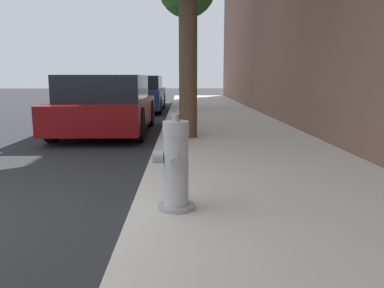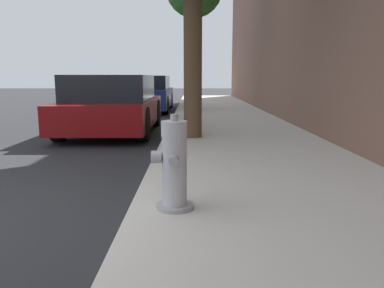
{
  "view_description": "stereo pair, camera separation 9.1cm",
  "coord_description": "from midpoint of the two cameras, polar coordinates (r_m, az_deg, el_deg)",
  "views": [
    {
      "loc": [
        2.17,
        -2.74,
        1.26
      ],
      "look_at": [
        2.28,
        1.5,
        0.5
      ],
      "focal_mm": 35.0,
      "sensor_mm": 36.0,
      "label": 1
    },
    {
      "loc": [
        2.27,
        -2.74,
        1.26
      ],
      "look_at": [
        2.28,
        1.5,
        0.5
      ],
      "focal_mm": 35.0,
      "sensor_mm": 36.0,
      "label": 2
    }
  ],
  "objects": [
    {
      "name": "parked_car_near",
      "position": [
        8.66,
        -11.95,
        5.83
      ],
      "size": [
        1.88,
        3.88,
        1.3
      ],
      "color": "maroon",
      "rests_on": "ground_plane"
    },
    {
      "name": "sidewalk_slab",
      "position": [
        3.13,
        18.14,
        -12.47
      ],
      "size": [
        2.91,
        40.0,
        0.16
      ],
      "color": "beige",
      "rests_on": "ground_plane"
    },
    {
      "name": "parked_car_mid",
      "position": [
        14.18,
        -7.09,
        7.59
      ],
      "size": [
        1.84,
        4.22,
        1.31
      ],
      "color": "navy",
      "rests_on": "ground_plane"
    },
    {
      "name": "fire_hydrant",
      "position": [
        3.13,
        -2.15,
        -3.46
      ],
      "size": [
        0.35,
        0.35,
        0.8
      ],
      "color": "#97979C",
      "rests_on": "sidewalk_slab"
    }
  ]
}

